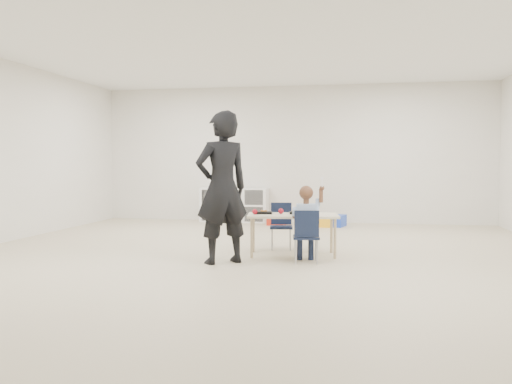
% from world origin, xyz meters
% --- Properties ---
extents(room, '(9.00, 9.02, 2.80)m').
position_xyz_m(room, '(0.00, 0.00, 1.40)').
color(room, '#C6B598').
rests_on(room, ground).
extents(table, '(1.25, 0.75, 0.54)m').
position_xyz_m(table, '(0.48, 0.40, 0.27)').
color(table, beige).
rests_on(table, ground).
extents(chair_near, '(0.35, 0.34, 0.65)m').
position_xyz_m(chair_near, '(0.70, -0.09, 0.32)').
color(chair_near, black).
rests_on(chair_near, ground).
extents(chair_far, '(0.35, 0.34, 0.65)m').
position_xyz_m(chair_far, '(0.26, 0.89, 0.32)').
color(chair_far, black).
rests_on(chair_far, ground).
extents(child, '(0.49, 0.49, 1.02)m').
position_xyz_m(child, '(0.70, -0.09, 0.51)').
color(child, '#A8BBE3').
rests_on(child, chair_near).
extents(lunch_tray_near, '(0.24, 0.19, 0.03)m').
position_xyz_m(lunch_tray_near, '(0.54, 0.48, 0.55)').
color(lunch_tray_near, black).
rests_on(lunch_tray_near, table).
extents(lunch_tray_far, '(0.24, 0.19, 0.03)m').
position_xyz_m(lunch_tray_far, '(0.09, 0.41, 0.55)').
color(lunch_tray_far, black).
rests_on(lunch_tray_far, table).
extents(milk_carton, '(0.08, 0.08, 0.10)m').
position_xyz_m(milk_carton, '(0.52, 0.31, 0.59)').
color(milk_carton, white).
rests_on(milk_carton, table).
extents(bread_roll, '(0.09, 0.09, 0.07)m').
position_xyz_m(bread_roll, '(0.76, 0.32, 0.57)').
color(bread_roll, '#B28949').
rests_on(bread_roll, table).
extents(apple_near, '(0.07, 0.07, 0.07)m').
position_xyz_m(apple_near, '(0.31, 0.45, 0.58)').
color(apple_near, maroon).
rests_on(apple_near, table).
extents(apple_far, '(0.07, 0.07, 0.07)m').
position_xyz_m(apple_far, '(-0.01, 0.31, 0.58)').
color(apple_far, maroon).
rests_on(apple_far, table).
extents(cubby_shelf, '(1.40, 0.40, 0.70)m').
position_xyz_m(cubby_shelf, '(-1.20, 4.28, 0.35)').
color(cubby_shelf, white).
rests_on(cubby_shelf, ground).
extents(adult, '(0.80, 0.76, 1.83)m').
position_xyz_m(adult, '(-0.30, -0.32, 0.92)').
color(adult, black).
rests_on(adult, ground).
extents(bin_red, '(0.37, 0.45, 0.20)m').
position_xyz_m(bin_red, '(-0.24, 3.88, 0.10)').
color(bin_red, red).
rests_on(bin_red, ground).
extents(bin_yellow, '(0.36, 0.46, 0.21)m').
position_xyz_m(bin_yellow, '(0.68, 3.77, 0.11)').
color(bin_yellow, yellow).
rests_on(bin_yellow, ground).
extents(bin_blue, '(0.44, 0.52, 0.22)m').
position_xyz_m(bin_blue, '(0.89, 3.82, 0.11)').
color(bin_blue, blue).
rests_on(bin_blue, ground).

